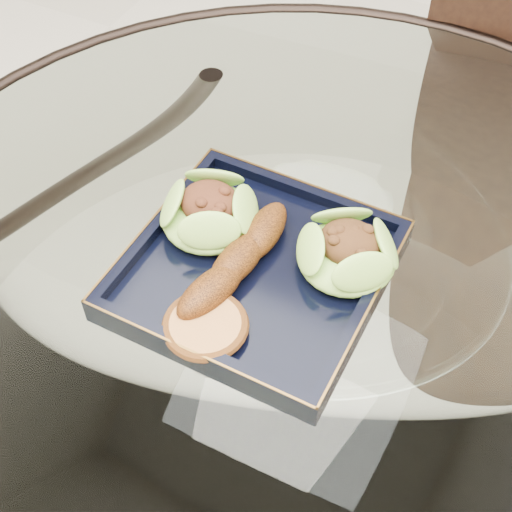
% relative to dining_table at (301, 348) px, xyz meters
% --- Properties ---
extents(dining_table, '(1.13, 1.13, 0.77)m').
position_rel_dining_table_xyz_m(dining_table, '(0.00, 0.00, 0.00)').
color(dining_table, white).
rests_on(dining_table, ground).
extents(navy_plate, '(0.28, 0.28, 0.02)m').
position_rel_dining_table_xyz_m(navy_plate, '(-0.05, -0.04, 0.17)').
color(navy_plate, black).
rests_on(navy_plate, dining_table).
extents(lettuce_wrap_left, '(0.11, 0.11, 0.04)m').
position_rel_dining_table_xyz_m(lettuce_wrap_left, '(-0.12, -0.01, 0.20)').
color(lettuce_wrap_left, '#56942B').
rests_on(lettuce_wrap_left, navy_plate).
extents(lettuce_wrap_right, '(0.13, 0.13, 0.04)m').
position_rel_dining_table_xyz_m(lettuce_wrap_right, '(0.04, 0.01, 0.20)').
color(lettuce_wrap_right, '#68AA31').
rests_on(lettuce_wrap_right, navy_plate).
extents(roasted_plantain, '(0.06, 0.19, 0.03)m').
position_rel_dining_table_xyz_m(roasted_plantain, '(-0.06, -0.05, 0.20)').
color(roasted_plantain, '#652E0A').
rests_on(roasted_plantain, navy_plate).
extents(crumb_patty, '(0.09, 0.09, 0.01)m').
position_rel_dining_table_xyz_m(crumb_patty, '(-0.06, -0.14, 0.19)').
color(crumb_patty, '#C47A41').
rests_on(crumb_patty, navy_plate).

